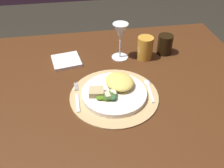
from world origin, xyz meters
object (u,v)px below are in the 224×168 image
(dinner_plate, at_px, (114,93))
(fork, at_px, (77,98))
(dining_table, at_px, (101,109))
(amber_tumbler, at_px, (145,48))
(dark_tumbler, at_px, (165,44))
(napkin, at_px, (66,61))
(wine_glass, at_px, (120,34))
(spoon, at_px, (149,87))

(dinner_plate, xyz_separation_m, fork, (-0.14, 0.00, -0.01))
(dinner_plate, distance_m, fork, 0.14)
(dining_table, bearing_deg, fork, -157.58)
(fork, distance_m, amber_tumbler, 0.40)
(dark_tumbler, bearing_deg, dinner_plate, -136.65)
(napkin, relative_size, dark_tumbler, 1.33)
(dining_table, bearing_deg, wine_glass, 61.66)
(wine_glass, relative_size, dark_tumbler, 1.84)
(napkin, height_order, amber_tumbler, amber_tumbler)
(fork, distance_m, spoon, 0.28)
(dining_table, xyz_separation_m, napkin, (-0.12, 0.22, 0.10))
(spoon, bearing_deg, fork, -175.59)
(dining_table, relative_size, dinner_plate, 5.44)
(dinner_plate, bearing_deg, dining_table, 141.02)
(wine_glass, xyz_separation_m, dark_tumbler, (0.21, 0.01, -0.07))
(spoon, xyz_separation_m, dark_tumbler, (0.15, 0.25, 0.04))
(wine_glass, relative_size, amber_tumbler, 1.62)
(dining_table, distance_m, amber_tumbler, 0.34)
(amber_tumbler, relative_size, dark_tumbler, 1.14)
(dinner_plate, distance_m, wine_glass, 0.29)
(fork, relative_size, amber_tumbler, 1.60)
(dining_table, bearing_deg, amber_tumbler, 41.39)
(napkin, xyz_separation_m, wine_glass, (0.24, -0.00, 0.11))
(dining_table, relative_size, amber_tumbler, 12.82)
(wine_glass, bearing_deg, spoon, -74.02)
(dining_table, distance_m, wine_glass, 0.33)
(fork, distance_m, napkin, 0.26)
(dark_tumbler, bearing_deg, amber_tumbler, -165.78)
(wine_glass, bearing_deg, dining_table, -118.34)
(amber_tumbler, bearing_deg, dark_tumbler, 14.22)
(fork, height_order, spoon, spoon)
(dining_table, bearing_deg, spoon, -4.65)
(fork, distance_m, dark_tumbler, 0.50)
(wine_glass, bearing_deg, amber_tumbler, -10.26)
(dinner_plate, height_order, spoon, dinner_plate)
(dinner_plate, xyz_separation_m, napkin, (-0.17, 0.26, -0.01))
(fork, distance_m, wine_glass, 0.35)
(spoon, height_order, dark_tumbler, dark_tumbler)
(napkin, distance_m, amber_tumbler, 0.36)
(dining_table, height_order, napkin, napkin)
(dining_table, height_order, wine_glass, wine_glass)
(spoon, relative_size, amber_tumbler, 1.33)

